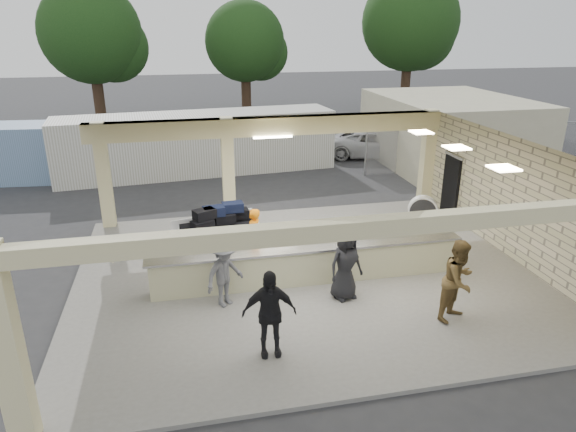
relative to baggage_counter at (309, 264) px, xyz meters
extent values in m
plane|color=#2C2C2F|center=(0.00, 0.50, -0.59)|extent=(120.00, 120.00, 0.00)
cube|color=slate|center=(0.00, 0.50, -0.54)|extent=(12.00, 10.00, 0.10)
cube|color=beige|center=(0.00, 0.50, 2.91)|extent=(12.00, 10.00, 0.02)
cube|color=beige|center=(6.00, 0.50, 1.16)|extent=(0.02, 10.00, 3.50)
cube|color=black|center=(5.94, 3.70, 0.56)|extent=(0.10, 0.95, 2.10)
cube|color=beige|center=(0.00, 5.25, 2.61)|extent=(12.00, 0.50, 0.60)
cube|color=beige|center=(0.00, -4.35, 2.76)|extent=(12.00, 0.30, 0.30)
cube|color=beige|center=(-5.50, 5.25, 1.21)|extent=(0.40, 0.40, 3.50)
cube|color=beige|center=(-1.50, 5.25, 1.21)|extent=(0.40, 0.40, 3.50)
cube|color=beige|center=(5.80, 5.30, 1.21)|extent=(0.40, 0.40, 3.50)
cube|color=beige|center=(-5.80, -4.30, 1.21)|extent=(0.40, 0.40, 3.50)
cube|color=white|center=(0.00, 5.00, 2.29)|extent=(1.30, 0.12, 0.06)
cube|color=#FFEABF|center=(3.80, 2.00, 2.88)|extent=(0.55, 0.55, 0.04)
cube|color=#FFEABF|center=(3.80, 0.00, 2.88)|extent=(0.55, 0.55, 0.04)
cube|color=#FFEABF|center=(3.80, -2.00, 2.88)|extent=(0.55, 0.55, 0.04)
cube|color=#BDB98D|center=(0.00, 0.00, -0.04)|extent=(8.00, 0.50, 0.90)
cube|color=#B7B7BC|center=(0.00, 0.00, 0.46)|extent=(8.20, 0.58, 0.06)
cube|color=white|center=(-2.04, 2.20, 0.12)|extent=(2.83, 2.10, 0.12)
cylinder|color=black|center=(-2.89, 1.41, -0.28)|extent=(0.22, 0.42, 0.41)
cylinder|color=black|center=(-3.16, 2.49, -0.28)|extent=(0.22, 0.42, 0.41)
cylinder|color=black|center=(-0.92, 1.91, -0.28)|extent=(0.22, 0.42, 0.41)
cylinder|color=black|center=(-1.20, 2.99, -0.28)|extent=(0.22, 0.42, 0.41)
cube|color=white|center=(-2.23, 2.94, 0.32)|extent=(2.47, 0.67, 0.30)
cube|color=white|center=(-1.85, 1.47, 0.32)|extent=(2.47, 0.67, 0.30)
cube|color=black|center=(-2.75, 1.71, 0.31)|extent=(0.66, 0.52, 0.26)
cube|color=black|center=(-2.06, 1.88, 0.31)|extent=(0.66, 0.52, 0.26)
cube|color=black|center=(-1.38, 2.06, 0.31)|extent=(0.66, 0.52, 0.26)
cube|color=black|center=(-2.90, 2.30, 0.31)|extent=(0.66, 0.52, 0.26)
cube|color=black|center=(-2.21, 2.47, 0.31)|extent=(0.66, 0.52, 0.26)
cube|color=black|center=(-1.53, 2.65, 0.31)|extent=(0.66, 0.52, 0.26)
cube|color=black|center=(-2.58, 1.86, 0.59)|extent=(0.66, 0.52, 0.26)
cube|color=black|center=(-1.94, 2.23, 0.59)|extent=(0.66, 0.52, 0.26)
cube|color=black|center=(-1.50, 2.55, 0.59)|extent=(0.66, 0.52, 0.26)
cube|color=black|center=(-2.51, 2.40, 0.59)|extent=(0.66, 0.52, 0.26)
cube|color=black|center=(-2.24, 2.15, 0.86)|extent=(0.66, 0.52, 0.26)
cube|color=black|center=(-1.67, 2.40, 0.86)|extent=(0.66, 0.52, 0.26)
cube|color=#590F0C|center=(-2.82, 1.58, 0.31)|extent=(0.66, 0.52, 0.26)
cube|color=black|center=(-1.23, 2.72, 0.31)|extent=(0.66, 0.52, 0.26)
cube|color=black|center=(-2.14, 2.60, 0.59)|extent=(0.66, 0.52, 0.26)
cube|color=black|center=(-2.51, 1.98, 0.86)|extent=(0.66, 0.52, 0.26)
cylinder|color=white|center=(4.59, 2.96, 0.09)|extent=(0.99, 0.68, 0.95)
cylinder|color=black|center=(4.59, 2.96, 0.09)|extent=(0.91, 0.67, 0.84)
cube|color=white|center=(4.28, 2.96, -0.33)|extent=(0.06, 0.53, 0.32)
cube|color=white|center=(4.91, 2.96, -0.33)|extent=(0.06, 0.53, 0.32)
imported|color=orange|center=(-1.24, 1.35, 0.33)|extent=(0.61, 0.67, 1.62)
imported|color=brown|center=(2.82, -2.40, 0.47)|extent=(1.00, 0.83, 1.90)
imported|color=black|center=(-1.55, -2.84, 0.44)|extent=(1.11, 0.46, 1.86)
imported|color=#55565B|center=(-2.23, -0.72, 0.34)|extent=(1.08, 0.93, 1.65)
imported|color=black|center=(0.65, -0.98, 0.41)|extent=(0.94, 0.60, 1.80)
imported|color=silver|center=(6.65, 12.55, 0.09)|extent=(5.19, 3.52, 1.35)
imported|color=silver|center=(11.66, 13.35, 0.18)|extent=(5.20, 3.50, 1.54)
imported|color=black|center=(4.98, 14.76, 0.07)|extent=(4.15, 3.07, 1.32)
cube|color=silver|center=(-2.22, 11.61, 0.75)|extent=(12.48, 3.64, 2.66)
cylinder|color=gray|center=(5.00, 9.50, 0.41)|extent=(0.06, 0.06, 2.00)
cylinder|color=gray|center=(7.00, 9.50, 0.41)|extent=(0.06, 0.06, 2.00)
cylinder|color=gray|center=(9.00, 9.50, 0.41)|extent=(0.06, 0.06, 2.00)
cylinder|color=gray|center=(11.00, 9.50, 0.41)|extent=(0.06, 0.06, 2.00)
cylinder|color=gray|center=(13.00, 9.50, 0.41)|extent=(0.06, 0.06, 2.00)
cylinder|color=gray|center=(15.00, 9.50, 0.41)|extent=(0.06, 0.06, 2.00)
cube|color=gray|center=(11.00, 9.50, 0.41)|extent=(12.00, 0.02, 2.00)
cylinder|color=gray|center=(11.00, 9.50, 1.41)|extent=(12.00, 0.05, 0.05)
cylinder|color=#382619|center=(-8.00, 24.50, 1.66)|extent=(0.70, 0.70, 4.50)
sphere|color=black|center=(-8.00, 24.50, 5.26)|extent=(6.30, 6.30, 6.30)
sphere|color=black|center=(-6.80, 25.10, 4.36)|extent=(4.50, 4.50, 4.50)
cylinder|color=#382619|center=(2.00, 26.50, 1.41)|extent=(0.70, 0.70, 4.00)
sphere|color=black|center=(2.00, 26.50, 4.61)|extent=(5.60, 5.60, 5.60)
sphere|color=black|center=(3.20, 27.10, 3.81)|extent=(4.00, 4.00, 4.00)
cylinder|color=#382619|center=(14.00, 25.50, 1.91)|extent=(0.70, 0.70, 5.00)
sphere|color=black|center=(14.00, 25.50, 5.91)|extent=(7.00, 7.00, 7.00)
sphere|color=black|center=(15.20, 26.10, 4.91)|extent=(5.00, 5.00, 5.00)
cube|color=beige|center=(9.50, 10.50, 1.01)|extent=(6.00, 8.00, 3.20)
camera|label=1|loc=(-3.03, -11.54, 5.83)|focal=32.00mm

